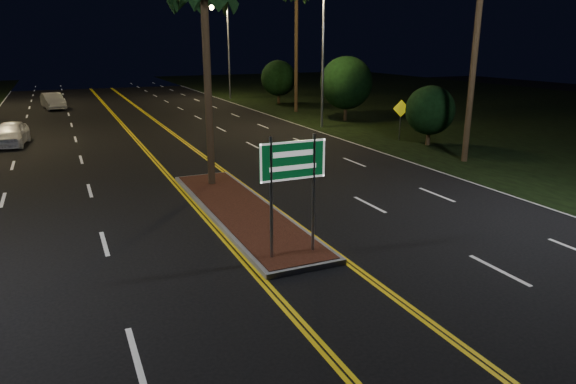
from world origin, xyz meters
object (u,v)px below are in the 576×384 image
median_island (241,211)px  shrub_mid (346,83)px  car_near (10,132)px  streetlight_right_mid (318,41)px  car_far (53,100)px  streetlight_right_far (225,41)px  highway_sign (293,172)px  shrub_near (430,110)px  shrub_far (278,78)px  warning_sign (401,114)px

median_island → shrub_mid: 22.18m
shrub_mid → car_near: 21.92m
streetlight_right_mid → shrub_mid: size_ratio=1.95×
streetlight_right_mid → car_far: size_ratio=1.87×
streetlight_right_far → car_far: (-16.15, -1.94, -4.85)m
highway_sign → car_near: highway_sign is taller
shrub_near → shrub_far: bearing=89.2°
streetlight_right_far → car_far: 16.97m
car_near → car_far: 16.77m
shrub_mid → warning_sign: shrub_mid is taller
car_far → median_island: bearing=-89.5°
streetlight_right_far → median_island: bearing=-106.9°
streetlight_right_far → shrub_near: size_ratio=2.73×
shrub_far → warning_sign: 20.08m
streetlight_right_mid → car_far: 24.71m
streetlight_right_mid → car_near: (-18.44, 1.44, -4.88)m
shrub_far → warning_sign: size_ratio=1.69×
highway_sign → shrub_mid: shrub_mid is taller
shrub_far → car_far: bearing=168.1°
highway_sign → car_far: size_ratio=0.66×
streetlight_right_mid → car_near: 19.13m
shrub_near → shrub_mid: shrub_mid is taller
highway_sign → shrub_far: shrub_far is taller
warning_sign → car_far: bearing=140.8°
car_near → car_far: (2.29, 16.62, 0.03)m
highway_sign → shrub_near: 17.55m
median_island → streetlight_right_far: size_ratio=1.14×
highway_sign → shrub_mid: size_ratio=0.69×
median_island → car_far: car_far is taller
highway_sign → car_far: (-5.54, 37.26, -1.60)m
car_far → warning_sign: size_ratio=2.05×
streetlight_right_far → shrub_far: streetlight_right_far is taller
median_island → shrub_far: (13.80, 29.00, 2.25)m
median_island → car_far: bearing=99.5°
streetlight_right_far → car_near: streetlight_right_far is taller
streetlight_right_mid → shrub_far: size_ratio=2.27×
highway_sign → shrub_near: bearing=39.7°
shrub_near → streetlight_right_far: bearing=95.9°
streetlight_right_far → shrub_far: 7.56m
shrub_mid → shrub_far: shrub_mid is taller
streetlight_right_mid → shrub_far: 14.74m
warning_sign → streetlight_right_far: bearing=108.5°
shrub_near → car_far: size_ratio=0.69×
highway_sign → streetlight_right_far: streetlight_right_far is taller
shrub_near → car_far: (-19.04, 26.06, -1.14)m
streetlight_right_mid → shrub_near: streetlight_right_mid is taller
shrub_far → streetlight_right_mid: bearing=-102.8°
streetlight_right_far → car_near: (-18.44, -18.56, -4.88)m
shrub_mid → shrub_far: bearing=91.0°
shrub_mid → car_far: size_ratio=0.96×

